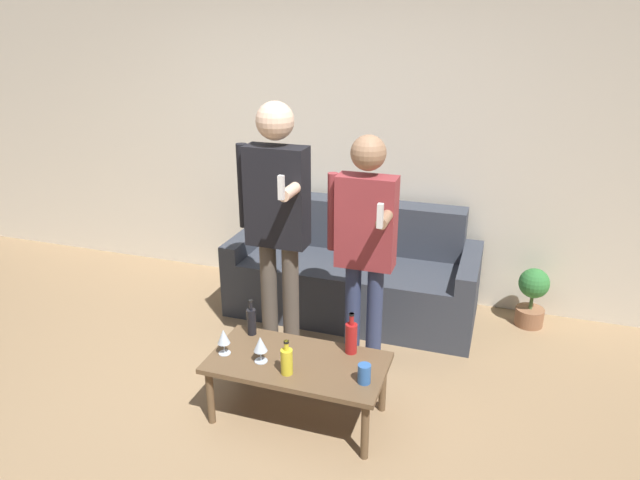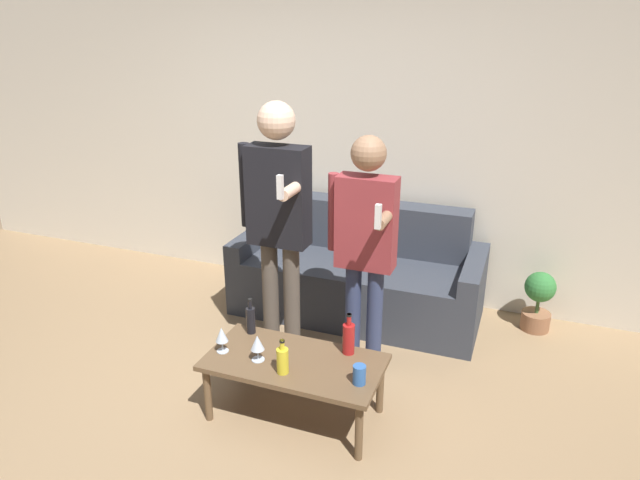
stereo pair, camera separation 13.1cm
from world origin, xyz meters
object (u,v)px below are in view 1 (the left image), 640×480
at_px(person_standing_right, 365,238).
at_px(bottle_orange, 351,337).
at_px(coffee_table, 297,367).
at_px(couch, 354,275).
at_px(person_standing_left, 277,213).

bearing_deg(person_standing_right, bottle_orange, -85.49).
distance_m(coffee_table, person_standing_right, 0.88).
height_order(couch, person_standing_right, person_standing_right).
xyz_separation_m(couch, person_standing_right, (0.28, -0.83, 0.65)).
bearing_deg(bottle_orange, coffee_table, -145.42).
relative_size(coffee_table, bottle_orange, 3.98).
relative_size(person_standing_left, person_standing_right, 1.11).
height_order(person_standing_left, person_standing_right, person_standing_left).
bearing_deg(coffee_table, couch, 91.89).
xyz_separation_m(bottle_orange, person_standing_left, (-0.61, 0.37, 0.58)).
bearing_deg(person_standing_left, coffee_table, -58.54).
height_order(couch, coffee_table, couch).
relative_size(coffee_table, person_standing_right, 0.64).
relative_size(bottle_orange, person_standing_right, 0.16).
xyz_separation_m(couch, coffee_table, (0.05, -1.41, 0.03)).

